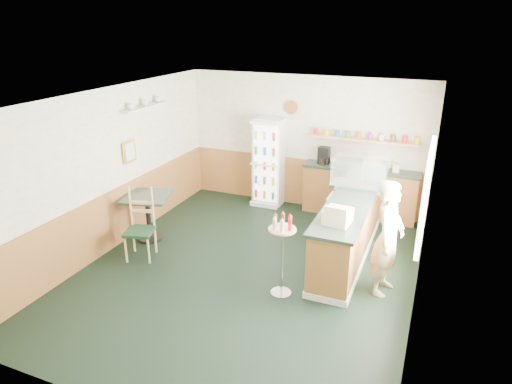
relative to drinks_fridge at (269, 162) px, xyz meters
The scene contains 13 objects.
ground 2.97m from the drinks_fridge, 75.67° to the right, with size 6.00×6.00×0.00m, color black.
room_envelope 2.15m from the drinks_fridge, 76.74° to the right, with size 5.04×6.02×2.72m.
service_counter 2.68m from the drinks_fridge, 39.09° to the right, with size 0.68×3.01×1.01m.
back_counter 1.93m from the drinks_fridge, ahead, with size 2.24×0.42×1.69m.
drinks_fridge is the anchor object (origin of this frame).
display_case 2.33m from the drinks_fridge, 27.16° to the right, with size 0.91×0.48×0.52m.
cash_register 3.33m from the drinks_fridge, 51.95° to the right, with size 0.35×0.37×0.21m, color beige.
shopkeeper 3.72m from the drinks_fridge, 42.34° to the right, with size 0.57×0.41×1.70m, color tan.
condiment_stand 3.45m from the drinks_fridge, 65.92° to the right, with size 0.39×0.39×1.21m.
newspaper_rack 2.25m from the drinks_fridge, 40.58° to the right, with size 0.09×0.46×0.73m.
cafe_table 2.78m from the drinks_fridge, 119.28° to the right, with size 0.97×0.97×0.85m.
cafe_chair 3.14m from the drinks_fridge, 110.49° to the right, with size 0.55×0.55×1.18m.
dog_doorstop 2.70m from the drinks_fridge, 52.70° to the right, with size 0.21×0.28×0.26m.
Camera 1 is at (2.52, -5.75, 3.73)m, focal length 32.00 mm.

